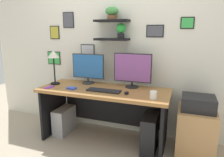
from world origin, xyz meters
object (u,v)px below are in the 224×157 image
object	(u,v)px
cell_phone	(49,87)
coffee_mug	(153,95)
drawer_cabinet	(195,132)
printer	(198,103)
computer_mouse	(127,93)
keyboard	(104,91)
monitor_right	(132,70)
desk_lamp	(54,58)
computer_tower_left	(64,120)
scissors_tray	(72,88)
desk	(105,102)
monitor_left	(88,68)
computer_tower_right	(150,133)

from	to	relation	value
cell_phone	coffee_mug	size ratio (longest dim) A/B	1.56
drawer_cabinet	printer	bearing A→B (deg)	-90.00
computer_mouse	cell_phone	xyz separation A→B (m)	(-1.07, -0.08, -0.01)
keyboard	drawer_cabinet	size ratio (longest dim) A/B	0.76
monitor_right	printer	size ratio (longest dim) A/B	1.36
desk_lamp	computer_tower_left	bearing A→B (deg)	8.62
drawer_cabinet	printer	xyz separation A→B (m)	(0.00, -0.00, 0.37)
keyboard	scissors_tray	distance (m)	0.45
computer_mouse	coffee_mug	xyz separation A→B (m)	(0.34, -0.07, 0.03)
coffee_mug	computer_tower_left	xyz separation A→B (m)	(-1.34, 0.21, -0.60)
keyboard	desk_lamp	size ratio (longest dim) A/B	0.90
coffee_mug	computer_tower_left	distance (m)	1.49
computer_mouse	desk_lamp	world-z (taller)	desk_lamp
cell_phone	printer	distance (m)	1.93
desk_lamp	scissors_tray	distance (m)	0.54
monitor_right	coffee_mug	bearing A→B (deg)	-49.07
desk	scissors_tray	bearing A→B (deg)	-152.68
desk	printer	distance (m)	1.19
keyboard	printer	distance (m)	1.16
keyboard	cell_phone	distance (m)	0.77
desk	printer	xyz separation A→B (m)	(1.18, 0.05, 0.12)
desk	monitor_left	size ratio (longest dim) A/B	3.52
keyboard	computer_mouse	xyz separation A→B (m)	(0.31, -0.01, 0.01)
computer_mouse	coffee_mug	size ratio (longest dim) A/B	1.00
cell_phone	computer_tower_left	xyz separation A→B (m)	(0.07, 0.21, -0.56)
keyboard	monitor_right	bearing A→B (deg)	47.90
monitor_right	computer_mouse	bearing A→B (deg)	-87.11
keyboard	scissors_tray	xyz separation A→B (m)	(-0.44, -0.05, 0.00)
keyboard	desk_lamp	world-z (taller)	desk_lamp
desk_lamp	computer_tower_right	xyz separation A→B (m)	(1.40, -0.03, -0.90)
monitor_left	computer_mouse	xyz separation A→B (m)	(0.68, -0.33, -0.21)
monitor_right	computer_tower_left	size ratio (longest dim) A/B	1.29
computer_mouse	computer_tower_left	size ratio (longest dim) A/B	0.22
monitor_left	drawer_cabinet	size ratio (longest dim) A/B	0.86
scissors_tray	drawer_cabinet	world-z (taller)	scissors_tray
monitor_right	scissors_tray	world-z (taller)	monitor_right
desk	printer	bearing A→B (deg)	2.22
printer	desk_lamp	bearing A→B (deg)	-177.12
computer_tower_right	scissors_tray	bearing A→B (deg)	-173.35
coffee_mug	computer_tower_right	bearing A→B (deg)	105.31
computer_tower_left	keyboard	bearing A→B (deg)	-10.06
keyboard	printer	xyz separation A→B (m)	(1.14, 0.21, -0.10)
scissors_tray	computer_tower_left	world-z (taller)	scissors_tray
drawer_cabinet	computer_tower_right	bearing A→B (deg)	-166.29
scissors_tray	printer	distance (m)	1.60
monitor_right	scissors_tray	bearing A→B (deg)	-153.35
scissors_tray	printer	xyz separation A→B (m)	(1.58, 0.25, -0.10)
printer	desk	bearing A→B (deg)	-177.78
monitor_right	cell_phone	bearing A→B (deg)	-158.78
monitor_left	computer_mouse	distance (m)	0.79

